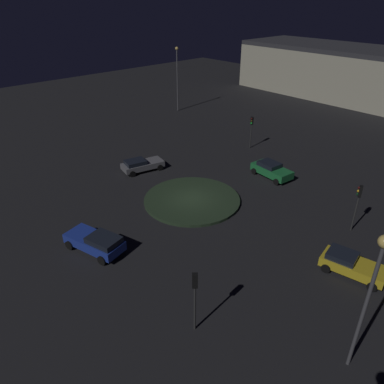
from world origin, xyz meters
The scene contains 12 objects.
ground_plane centered at (0.00, 0.00, 0.00)m, with size 114.44×114.44×0.00m, color black.
roundabout_island centered at (0.00, 0.00, 0.12)m, with size 8.60×8.60×0.25m, color #263823.
car_grey centered at (-0.42, -8.22, 0.70)m, with size 4.56×2.76×1.30m.
car_yellow centered at (-1.18, 14.20, 0.71)m, with size 2.61×4.30×1.35m.
car_blue centered at (9.95, 0.63, 0.79)m, with size 3.02×4.80×1.47m.
car_green centered at (-9.19, 1.82, 0.77)m, with size 2.45×4.36×1.46m.
traffic_light_west centered at (-13.71, -4.59, 2.72)m, with size 0.39×0.35×3.81m.
traffic_light_northwest centered at (-6.04, 11.87, 2.81)m, with size 0.37×0.40×3.93m.
traffic_light_northeast centered at (9.57, 10.55, 2.83)m, with size 0.38×0.39×3.97m.
streetlamp_southwest centered at (-17.68, -22.35, 5.75)m, with size 0.47×0.47×9.42m.
streetlamp_north_near centered at (5.41, 17.43, 5.51)m, with size 0.59×0.59×7.89m.
store_building centered at (-44.75, -7.63, 4.16)m, with size 14.02×39.97×8.33m.
Camera 1 is at (19.48, 21.02, 16.58)m, focal length 34.51 mm.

